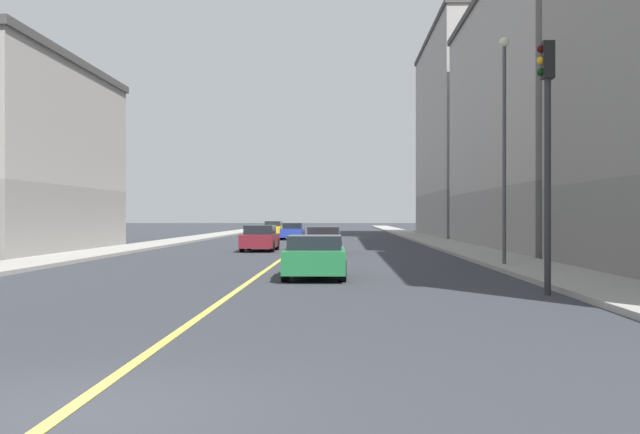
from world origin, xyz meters
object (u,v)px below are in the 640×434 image
Objects in this scene: car_yellow at (273,228)px; car_maroon at (260,238)px; building_left_far at (478,136)px; traffic_light_left_near at (547,131)px; car_red at (323,240)px; building_left_mid at (559,119)px; car_green at (315,257)px; street_lamp_left_near at (504,129)px; car_blue at (293,232)px.

car_maroon is at bearing -86.02° from car_yellow.
building_left_far is 54.46m from traffic_light_left_near.
traffic_light_left_near is (-7.83, -53.62, -5.51)m from building_left_far.
car_red is at bearing -26.42° from car_maroon.
building_left_mid is 6.05× the size of car_maroon.
building_left_mid reaches higher than traffic_light_left_near.
building_left_mid reaches higher than car_maroon.
traffic_light_left_near is 8.13m from car_green.
street_lamp_left_near is (-6.81, -17.05, -2.52)m from building_left_mid.
car_green is at bearing -121.70° from building_left_mid.
car_maroon is at bearing 128.59° from street_lamp_left_near.
car_green is at bearing -143.84° from street_lamp_left_near.
car_maroon reaches higher than car_blue.
building_left_far is at bearing 33.07° from car_blue.
car_yellow reaches higher than car_blue.
car_yellow is at bearing 96.58° from car_green.
car_green is (-5.76, 4.71, -3.29)m from traffic_light_left_near.
traffic_light_left_near is at bearing -74.25° from car_red.
car_green is (-13.58, -22.00, -6.95)m from building_left_mid.
building_left_mid is 6.17× the size of car_blue.
traffic_light_left_near is at bearing -96.01° from street_lamp_left_near.
building_left_far is at bearing 74.48° from car_green.
car_red reaches higher than car_green.
building_left_mid is at bearing -90.00° from building_left_far.
building_left_far is 4.15× the size of traffic_light_left_near.
building_left_far is 36.50m from car_red.
traffic_light_left_near reaches higher than car_maroon.
car_blue is (-3.01, 21.75, -0.01)m from car_red.
car_red and car_blue have the same top height.
car_yellow is 33.93m from car_maroon.
building_left_mid reaches higher than street_lamp_left_near.
street_lamp_left_near is 1.97× the size of car_blue.
street_lamp_left_near is 1.82× the size of car_yellow.
car_yellow is 36.04m from car_red.
building_left_mid is at bearing 22.68° from car_red.
car_maroon is at bearing -119.09° from building_left_far.
car_blue is at bearing 88.70° from car_maroon.
traffic_light_left_near is 1.48× the size of car_green.
car_yellow is 1.08× the size of car_blue.
car_yellow is 1.07× the size of car_red.
car_yellow is at bearing 93.98° from car_maroon.
car_maroon reaches higher than car_yellow.
car_blue is at bearing 106.74° from street_lamp_left_near.
building_left_mid reaches higher than car_red.
building_left_mid is 6.31× the size of car_green.
building_left_far is 6.00× the size of car_blue.
car_yellow is (-19.56, 29.82, -6.93)m from building_left_mid.
building_left_far is at bearing -8.46° from car_yellow.
car_yellow is (-12.75, 46.87, -4.41)m from street_lamp_left_near.
building_left_far reaches higher than car_maroon.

